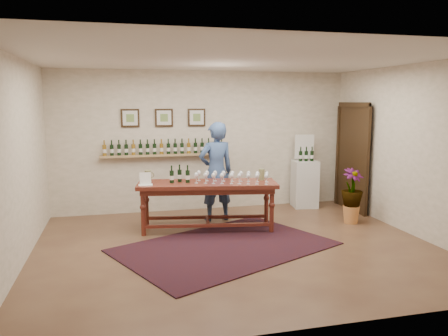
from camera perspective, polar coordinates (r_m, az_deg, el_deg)
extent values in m
plane|color=#503123|center=(6.76, 1.65, -10.27)|extent=(6.00, 6.00, 0.00)
plane|color=beige|center=(8.86, -2.64, 3.52)|extent=(6.00, 0.00, 6.00)
plane|color=beige|center=(4.12, 11.10, -2.58)|extent=(6.00, 0.00, 6.00)
plane|color=beige|center=(6.34, -25.42, 0.65)|extent=(0.00, 5.00, 5.00)
plane|color=beige|center=(7.80, 23.48, 2.12)|extent=(0.00, 5.00, 5.00)
plane|color=beige|center=(6.42, 1.77, 14.10)|extent=(6.00, 6.00, 0.00)
cube|color=tan|center=(8.68, -7.70, 1.69)|extent=(2.50, 0.16, 0.04)
cube|color=black|center=(9.21, 16.66, 1.17)|extent=(0.10, 1.00, 2.10)
cube|color=black|center=(9.18, 16.39, 1.16)|extent=(0.04, 1.12, 2.22)
cube|color=black|center=(8.64, -12.16, 6.40)|extent=(0.35, 0.03, 0.35)
cube|color=silver|center=(8.62, -12.16, 6.40)|extent=(0.28, 0.01, 0.28)
cube|color=olive|center=(8.62, -12.16, 6.40)|extent=(0.15, 0.00, 0.15)
cube|color=black|center=(8.69, -7.85, 6.52)|extent=(0.35, 0.03, 0.35)
cube|color=silver|center=(8.67, -7.84, 6.52)|extent=(0.28, 0.01, 0.28)
cube|color=olive|center=(8.66, -7.83, 6.52)|extent=(0.15, 0.00, 0.15)
cube|color=black|center=(8.78, -3.60, 6.61)|extent=(0.35, 0.03, 0.35)
cube|color=silver|center=(8.76, -3.58, 6.60)|extent=(0.28, 0.01, 0.28)
cube|color=olive|center=(8.76, -3.57, 6.60)|extent=(0.15, 0.00, 0.15)
cube|color=#47130C|center=(6.73, 0.17, -10.26)|extent=(3.66, 3.16, 0.02)
cube|color=#4F1913|center=(7.44, -2.18, -2.11)|extent=(2.44, 1.13, 0.06)
cube|color=#4F1913|center=(7.46, -2.18, -2.68)|extent=(2.29, 0.99, 0.11)
cylinder|color=#4F1913|center=(7.32, -10.52, -5.79)|extent=(0.09, 0.09, 0.77)
cylinder|color=#4F1913|center=(7.39, 6.25, -5.55)|extent=(0.09, 0.09, 0.77)
cylinder|color=#4F1913|center=(7.83, -10.10, -4.82)|extent=(0.09, 0.09, 0.77)
cylinder|color=#4F1913|center=(7.90, 5.56, -4.61)|extent=(0.09, 0.09, 0.77)
cube|color=#4F1913|center=(7.34, -2.08, -7.51)|extent=(2.11, 0.41, 0.05)
cube|color=#4F1913|center=(7.85, -2.23, -6.42)|extent=(2.11, 0.41, 0.05)
cube|color=#4F1913|center=(7.59, -2.16, -6.95)|extent=(0.14, 0.54, 0.05)
cube|color=silver|center=(7.31, -10.24, -1.37)|extent=(0.23, 0.17, 0.21)
cube|color=silver|center=(9.30, 10.49, -2.04)|extent=(0.55, 0.55, 0.98)
cube|color=silver|center=(9.31, 10.45, 2.76)|extent=(0.41, 0.08, 0.56)
cone|color=#C87F42|center=(8.32, 16.25, -5.84)|extent=(0.30, 0.30, 0.32)
imported|color=#1B3515|center=(8.22, 16.38, -2.92)|extent=(0.53, 0.53, 0.55)
imported|color=#324B78|center=(8.04, -1.05, -0.48)|extent=(0.73, 0.54, 1.83)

